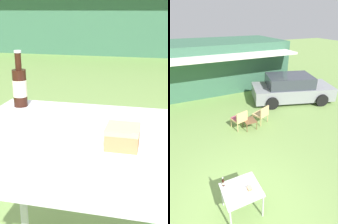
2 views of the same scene
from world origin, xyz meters
The scene contains 6 objects.
cabin_building centered at (0.18, 9.15, 1.41)m, with size 11.68×5.57×2.81m.
patio_table centered at (0.00, 0.00, 0.67)m, with size 0.84×0.73×0.75m.
cake_on_plate centered at (0.15, -0.08, 0.78)m, with size 0.20×0.20×0.08m.
cola_bottle_near centered at (-0.33, 0.27, 0.84)m, with size 0.06×0.06×0.25m.
fork centered at (0.08, -0.09, 0.76)m, with size 0.16×0.07×0.01m.
loose_bottle_cap centered at (0.05, 0.00, 0.76)m, with size 0.03×0.03×0.01m.
Camera 1 is at (0.25, -0.96, 1.17)m, focal length 50.00 mm.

